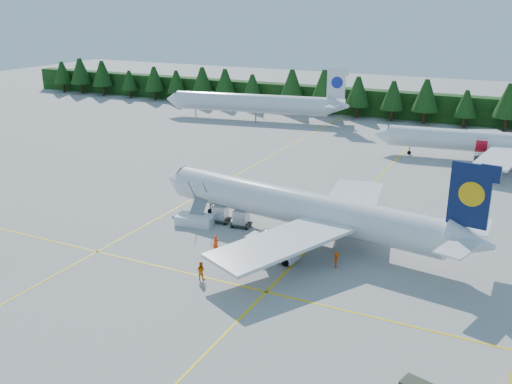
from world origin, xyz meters
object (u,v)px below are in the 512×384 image
at_px(airliner_navy, 293,207).
at_px(airstairs, 196,217).
at_px(service_truck, 272,246).
at_px(airliner_red, 478,142).

bearing_deg(airliner_navy, airstairs, -162.96).
bearing_deg(service_truck, airliner_red, 80.86).
bearing_deg(airliner_navy, service_truck, -77.96).
bearing_deg(airstairs, service_truck, -30.74).
relative_size(airliner_navy, service_truck, 6.70).
xyz_separation_m(airliner_navy, airliner_red, (15.05, 43.88, -0.32)).
xyz_separation_m(airliner_red, airstairs, (-26.86, -45.71, -2.27)).
xyz_separation_m(airliner_red, service_truck, (-14.62, -50.40, -1.77)).
bearing_deg(service_truck, airliner_navy, 100.82).
bearing_deg(airliner_red, airliner_navy, -116.28).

